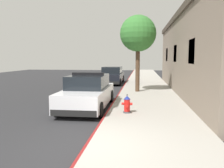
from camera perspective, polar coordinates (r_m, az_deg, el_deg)
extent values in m
cube|color=#2B2B2D|center=(16.87, -12.32, -2.23)|extent=(34.28, 60.00, 0.20)
cube|color=#ADA89E|center=(15.90, 8.53, -2.06)|extent=(3.53, 60.00, 0.13)
cube|color=maroon|center=(15.95, 2.03, -1.96)|extent=(0.08, 60.00, 0.13)
cube|color=black|center=(11.15, 18.71, 7.45)|extent=(0.06, 1.30, 1.10)
cube|color=black|center=(16.26, 15.04, 7.10)|extent=(0.06, 1.30, 1.10)
cube|color=black|center=(21.40, 13.13, 6.91)|extent=(0.06, 1.30, 1.10)
cube|color=white|center=(11.14, -5.86, -2.92)|extent=(1.84, 4.80, 0.76)
cube|color=black|center=(11.20, -5.73, 0.64)|extent=(1.64, 2.50, 0.60)
cube|color=black|center=(8.97, -9.21, -6.92)|extent=(1.76, 0.16, 0.24)
cube|color=black|center=(13.44, -3.62, -2.44)|extent=(1.76, 0.16, 0.24)
cylinder|color=black|center=(13.01, -7.87, -2.77)|extent=(0.22, 0.64, 0.64)
cylinder|color=black|center=(12.68, -0.33, -2.95)|extent=(0.22, 0.64, 0.64)
cylinder|color=black|center=(9.82, -13.00, -5.84)|extent=(0.22, 0.64, 0.64)
cylinder|color=black|center=(9.38, -3.02, -6.26)|extent=(0.22, 0.64, 0.64)
cube|color=black|center=(11.12, -5.80, 2.46)|extent=(1.48, 0.20, 0.12)
cube|color=red|center=(11.20, -7.55, 2.46)|extent=(0.44, 0.18, 0.11)
cube|color=#1E33E0|center=(11.04, -4.03, 2.45)|extent=(0.44, 0.18, 0.11)
cube|color=black|center=(21.84, 0.03, 1.63)|extent=(1.84, 4.80, 0.76)
cube|color=black|center=(21.95, 0.08, 3.43)|extent=(1.64, 2.50, 0.60)
cube|color=black|center=(19.56, -0.81, 0.31)|extent=(1.76, 0.16, 0.24)
cube|color=black|center=(24.18, 0.71, 1.46)|extent=(1.76, 0.16, 0.24)
cylinder|color=black|center=(23.66, -1.53, 1.35)|extent=(0.22, 0.64, 0.64)
cylinder|color=black|center=(23.47, 2.63, 1.31)|extent=(0.22, 0.64, 0.64)
cylinder|color=black|center=(20.32, -2.97, 0.53)|extent=(0.22, 0.64, 0.64)
cylinder|color=black|center=(20.09, 1.87, 0.47)|extent=(0.22, 0.64, 0.64)
cylinder|color=#4C4C51|center=(9.73, 3.63, -6.75)|extent=(0.32, 0.32, 0.06)
cylinder|color=red|center=(9.67, 3.64, -5.13)|extent=(0.24, 0.24, 0.50)
cone|color=navy|center=(9.61, 3.65, -3.26)|extent=(0.28, 0.28, 0.14)
cylinder|color=#4C4C51|center=(9.60, 3.66, -2.67)|extent=(0.05, 0.05, 0.06)
cylinder|color=red|center=(9.67, 2.63, -4.76)|extent=(0.10, 0.10, 0.10)
cylinder|color=red|center=(9.65, 4.65, -4.80)|extent=(0.10, 0.10, 0.10)
cylinder|color=red|center=(9.49, 3.57, -5.29)|extent=(0.13, 0.12, 0.13)
cylinder|color=brown|center=(15.80, 6.18, 3.61)|extent=(0.28, 0.28, 2.99)
sphere|color=#387A33|center=(15.86, 6.28, 12.02)|extent=(2.37, 2.37, 2.37)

